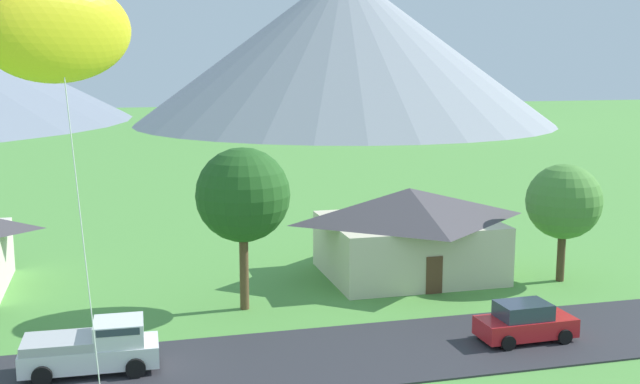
{
  "coord_description": "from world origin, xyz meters",
  "views": [
    {
      "loc": [
        -4.97,
        0.1,
        12.16
      ],
      "look_at": [
        1.35,
        24.15,
        7.89
      ],
      "focal_mm": 44.06,
      "sensor_mm": 36.0,
      "label": 1
    }
  ],
  "objects_px": {
    "parked_car_red_west_end": "(525,322)",
    "pickup_truck_white_east_side": "(94,347)",
    "kite_flyer_with_kite": "(59,44)",
    "house_leftmost": "(409,230)",
    "tree_center": "(243,195)",
    "tree_near_left": "(564,202)"
  },
  "relations": [
    {
      "from": "tree_center",
      "to": "parked_car_red_west_end",
      "type": "bearing_deg",
      "value": -34.42
    },
    {
      "from": "kite_flyer_with_kite",
      "to": "pickup_truck_white_east_side",
      "type": "bearing_deg",
      "value": 91.03
    },
    {
      "from": "parked_car_red_west_end",
      "to": "pickup_truck_white_east_side",
      "type": "xyz_separation_m",
      "value": [
        -17.96,
        1.17,
        0.19
      ]
    },
    {
      "from": "tree_near_left",
      "to": "pickup_truck_white_east_side",
      "type": "height_order",
      "value": "tree_near_left"
    },
    {
      "from": "tree_center",
      "to": "parked_car_red_west_end",
      "type": "height_order",
      "value": "tree_center"
    },
    {
      "from": "tree_center",
      "to": "pickup_truck_white_east_side",
      "type": "distance_m",
      "value": 10.49
    },
    {
      "from": "house_leftmost",
      "to": "tree_near_left",
      "type": "relative_size",
      "value": 1.53
    },
    {
      "from": "tree_center",
      "to": "tree_near_left",
      "type": "bearing_deg",
      "value": 1.43
    },
    {
      "from": "tree_center",
      "to": "parked_car_red_west_end",
      "type": "xyz_separation_m",
      "value": [
        11.01,
        -7.55,
        -4.79
      ]
    },
    {
      "from": "parked_car_red_west_end",
      "to": "kite_flyer_with_kite",
      "type": "xyz_separation_m",
      "value": [
        -17.67,
        -14.98,
        11.52
      ]
    },
    {
      "from": "pickup_truck_white_east_side",
      "to": "kite_flyer_with_kite",
      "type": "xyz_separation_m",
      "value": [
        0.29,
        -16.15,
        11.32
      ]
    },
    {
      "from": "tree_near_left",
      "to": "parked_car_red_west_end",
      "type": "xyz_separation_m",
      "value": [
        -6.63,
        -7.99,
        -3.57
      ]
    },
    {
      "from": "house_leftmost",
      "to": "kite_flyer_with_kite",
      "type": "height_order",
      "value": "kite_flyer_with_kite"
    },
    {
      "from": "house_leftmost",
      "to": "pickup_truck_white_east_side",
      "type": "bearing_deg",
      "value": -149.18
    },
    {
      "from": "tree_center",
      "to": "parked_car_red_west_end",
      "type": "relative_size",
      "value": 1.88
    },
    {
      "from": "parked_car_red_west_end",
      "to": "pickup_truck_white_east_side",
      "type": "bearing_deg",
      "value": 176.27
    },
    {
      "from": "house_leftmost",
      "to": "parked_car_red_west_end",
      "type": "relative_size",
      "value": 2.35
    },
    {
      "from": "tree_near_left",
      "to": "pickup_truck_white_east_side",
      "type": "relative_size",
      "value": 1.24
    },
    {
      "from": "pickup_truck_white_east_side",
      "to": "kite_flyer_with_kite",
      "type": "height_order",
      "value": "kite_flyer_with_kite"
    },
    {
      "from": "pickup_truck_white_east_side",
      "to": "house_leftmost",
      "type": "bearing_deg",
      "value": 30.82
    },
    {
      "from": "house_leftmost",
      "to": "tree_center",
      "type": "distance_m",
      "value": 11.06
    },
    {
      "from": "house_leftmost",
      "to": "tree_center",
      "type": "relative_size",
      "value": 1.25
    }
  ]
}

